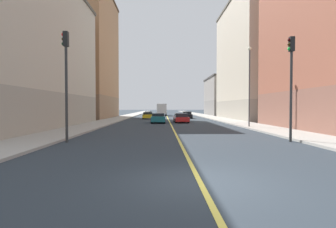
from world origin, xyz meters
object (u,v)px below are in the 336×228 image
(car_green, at_px, (149,114))
(car_black, at_px, (187,115))
(building_right_corner, at_px, (16,48))
(building_left_far, at_px, (226,96))
(traffic_light_right_near, at_px, (66,72))
(car_red, at_px, (181,118))
(car_teal, at_px, (158,118))
(building_right_midblock, at_px, (87,56))
(car_yellow, at_px, (148,116))
(box_truck, at_px, (162,109))
(street_lamp_left_near, at_px, (249,79))
(traffic_light_left_near, at_px, (291,75))
(building_left_mid, at_px, (254,60))

(car_green, relative_size, car_black, 1.07)
(building_right_corner, bearing_deg, car_black, 51.59)
(building_left_far, relative_size, traffic_light_right_near, 2.28)
(traffic_light_right_near, distance_m, car_red, 22.50)
(car_black, relative_size, car_teal, 0.94)
(building_right_midblock, xyz_separation_m, car_yellow, (11.69, -2.75, -11.33))
(car_black, bearing_deg, car_red, -98.72)
(car_black, bearing_deg, building_right_midblock, 178.02)
(car_yellow, relative_size, box_truck, 0.54)
(traffic_light_right_near, bearing_deg, street_lamp_left_near, 36.30)
(building_right_midblock, height_order, traffic_light_left_near, building_right_midblock)
(traffic_light_left_near, distance_m, car_black, 34.52)
(building_left_mid, distance_m, box_truck, 27.08)
(car_black, xyz_separation_m, box_truck, (-4.85, 16.33, 0.94))
(box_truck, bearing_deg, car_red, -84.76)
(car_black, bearing_deg, building_right_corner, -128.41)
(car_red, bearing_deg, building_left_far, 66.25)
(building_left_far, relative_size, box_truck, 2.07)
(building_left_mid, relative_size, building_left_far, 1.44)
(traffic_light_left_near, xyz_separation_m, street_lamp_left_near, (1.02, 10.91, 0.87))
(car_red, bearing_deg, car_black, 81.28)
(building_left_far, bearing_deg, car_yellow, -133.86)
(building_left_far, xyz_separation_m, car_black, (-11.75, -17.79, -4.29))
(street_lamp_left_near, relative_size, car_teal, 1.92)
(car_green, xyz_separation_m, car_teal, (2.31, -19.81, 0.04))
(building_right_midblock, bearing_deg, street_lamp_left_near, -45.75)
(street_lamp_left_near, xyz_separation_m, car_teal, (-9.54, 8.88, -4.38))
(street_lamp_left_near, relative_size, car_red, 1.85)
(car_green, height_order, car_black, car_black)
(car_black, distance_m, box_truck, 17.06)
(street_lamp_left_near, distance_m, car_teal, 13.75)
(traffic_light_left_near, bearing_deg, street_lamp_left_near, 84.68)
(car_yellow, bearing_deg, building_right_midblock, 166.77)
(car_red, bearing_deg, building_left_mid, 37.39)
(car_red, bearing_deg, street_lamp_left_near, -56.46)
(traffic_light_right_near, xyz_separation_m, car_black, (10.58, 34.19, -3.67))
(street_lamp_left_near, relative_size, car_black, 2.05)
(building_right_corner, height_order, car_black, building_right_corner)
(traffic_light_left_near, xyz_separation_m, car_teal, (-8.53, 19.79, -3.51))
(traffic_light_right_near, distance_m, car_teal, 20.81)
(building_right_midblock, height_order, traffic_light_right_near, building_right_midblock)
(street_lamp_left_near, distance_m, car_red, 12.33)
(building_right_midblock, xyz_separation_m, car_teal, (13.77, -15.06, -11.28))
(car_teal, height_order, car_red, car_teal)
(car_black, distance_m, car_red, 13.83)
(building_left_far, xyz_separation_m, car_green, (-19.32, -12.38, -4.32))
(building_right_midblock, height_order, street_lamp_left_near, building_right_midblock)
(box_truck, bearing_deg, car_black, -73.47)
(car_teal, bearing_deg, building_left_far, 62.13)
(traffic_light_left_near, bearing_deg, building_right_midblock, 122.62)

